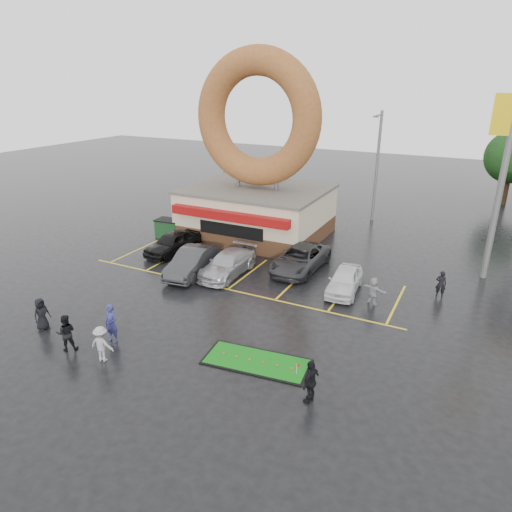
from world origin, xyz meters
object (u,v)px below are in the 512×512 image
at_px(dumpster, 169,229).
at_px(car_silver, 228,264).
at_px(streetlight_left, 224,154).
at_px(car_white, 345,280).
at_px(donut_shop, 257,178).
at_px(car_black, 173,243).
at_px(person_cameraman, 311,381).
at_px(shell_sign, 507,155).
at_px(car_grey, 300,259).
at_px(putting_green, 257,362).
at_px(car_dgrey, 192,262).
at_px(person_blue, 111,323).
at_px(streetlight_mid, 377,164).

bearing_deg(dumpster, car_silver, -33.71).
height_order(streetlight_left, car_white, streetlight_left).
bearing_deg(dumpster, streetlight_left, 91.87).
relative_size(donut_shop, car_white, 3.35).
bearing_deg(car_black, person_cameraman, -30.29).
relative_size(shell_sign, person_cameraman, 6.01).
bearing_deg(donut_shop, shell_sign, -3.47).
distance_m(shell_sign, car_grey, 12.97).
relative_size(streetlight_left, putting_green, 1.91).
bearing_deg(car_silver, car_black, 164.65).
bearing_deg(person_cameraman, car_white, -160.90).
xyz_separation_m(car_dgrey, car_grey, (5.70, 3.62, -0.04)).
distance_m(donut_shop, streetlight_left, 9.87).
bearing_deg(person_blue, car_silver, 82.20).
height_order(car_silver, person_blue, person_blue).
xyz_separation_m(donut_shop, person_cameraman, (10.68, -16.61, -3.58)).
xyz_separation_m(car_dgrey, person_blue, (1.23, -8.19, 0.14)).
xyz_separation_m(person_cameraman, putting_green, (-2.92, 1.33, -0.85)).
bearing_deg(streetlight_mid, car_dgrey, -113.25).
relative_size(shell_sign, car_dgrey, 2.20).
relative_size(car_white, person_blue, 2.16).
bearing_deg(shell_sign, car_grey, -158.97).
distance_m(car_grey, dumpster, 11.43).
xyz_separation_m(donut_shop, car_silver, (1.91, -7.68, -3.76)).
xyz_separation_m(car_black, car_white, (12.36, -0.55, -0.08)).
bearing_deg(car_dgrey, shell_sign, 17.66).
bearing_deg(person_blue, car_dgrey, 95.69).
distance_m(shell_sign, car_silver, 16.97).
bearing_deg(streetlight_mid, dumpster, -138.06).
bearing_deg(streetlight_mid, shell_sign, -44.73).
relative_size(streetlight_mid, car_dgrey, 1.87).
distance_m(car_silver, person_blue, 9.13).
bearing_deg(person_cameraman, car_black, -117.03).
relative_size(streetlight_left, car_grey, 1.67).
bearing_deg(person_cameraman, shell_sign, 170.69).
bearing_deg(shell_sign, person_cameraman, -108.78).
xyz_separation_m(person_blue, person_cameraman, (9.55, 0.17, -0.05)).
relative_size(donut_shop, person_cameraman, 7.65).
bearing_deg(person_cameraman, car_dgrey, -117.15).
bearing_deg(streetlight_left, dumpster, -83.10).
bearing_deg(putting_green, shell_sign, 60.07).
xyz_separation_m(dumpster, putting_green, (13.50, -11.78, -0.61)).
bearing_deg(car_dgrey, donut_shop, 81.65).
relative_size(car_black, person_cameraman, 2.55).
xyz_separation_m(car_white, dumpster, (-14.75, 3.28, -0.04)).
distance_m(shell_sign, streetlight_left, 24.46).
bearing_deg(streetlight_mid, streetlight_left, -175.91).
distance_m(car_black, dumpster, 3.63).
relative_size(streetlight_left, car_black, 2.00).
bearing_deg(car_silver, person_cameraman, -45.39).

